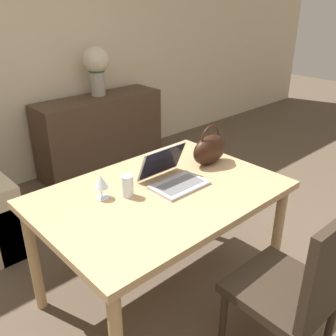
{
  "coord_description": "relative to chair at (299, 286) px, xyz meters",
  "views": [
    {
      "loc": [
        -1.07,
        -0.65,
        1.71
      ],
      "look_at": [
        0.18,
        0.7,
        0.85
      ],
      "focal_mm": 40.0,
      "sensor_mm": 36.0,
      "label": 1
    }
  ],
  "objects": [
    {
      "name": "wine_glass",
      "position": [
        -0.4,
        0.95,
        0.3
      ],
      "size": [
        0.08,
        0.08,
        0.13
      ],
      "color": "silver",
      "rests_on": "dining_table"
    },
    {
      "name": "flower_vase",
      "position": [
        0.69,
        2.65,
        0.56
      ],
      "size": [
        0.26,
        0.26,
        0.47
      ],
      "color": "#9E998E",
      "rests_on": "sideboard"
    },
    {
      "name": "laptop",
      "position": [
        -0.01,
        0.83,
        0.26
      ],
      "size": [
        0.31,
        0.29,
        0.2
      ],
      "color": "#ADADB2",
      "rests_on": "dining_table"
    },
    {
      "name": "handbag",
      "position": [
        0.35,
        0.86,
        0.31
      ],
      "size": [
        0.27,
        0.12,
        0.25
      ],
      "color": "black",
      "rests_on": "dining_table"
    },
    {
      "name": "sideboard",
      "position": [
        0.65,
        2.6,
        -0.13
      ],
      "size": [
        1.31,
        0.4,
        0.78
      ],
      "color": "#4C3828",
      "rests_on": "ground_plane"
    },
    {
      "name": "drinking_glass",
      "position": [
        -0.29,
        0.88,
        0.27
      ],
      "size": [
        0.06,
        0.06,
        0.12
      ],
      "color": "silver",
      "rests_on": "dining_table"
    },
    {
      "name": "chair",
      "position": [
        0.0,
        0.0,
        0.0
      ],
      "size": [
        0.45,
        0.45,
        0.93
      ],
      "rotation": [
        0.0,
        0.0,
        -0.02
      ],
      "color": "#2D2319",
      "rests_on": "ground_plane"
    },
    {
      "name": "dining_table",
      "position": [
        -0.12,
        0.8,
        0.13
      ],
      "size": [
        1.33,
        0.92,
        0.73
      ],
      "color": "tan",
      "rests_on": "ground_plane"
    }
  ]
}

